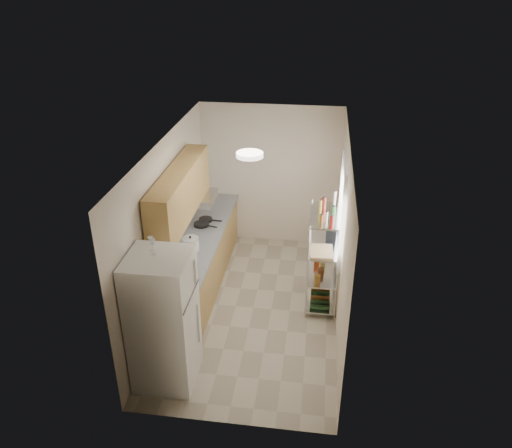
{
  "coord_description": "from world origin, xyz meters",
  "views": [
    {
      "loc": [
        0.88,
        -6.15,
        4.64
      ],
      "look_at": [
        0.01,
        0.25,
        1.32
      ],
      "focal_mm": 35.0,
      "sensor_mm": 36.0,
      "label": 1
    }
  ],
  "objects": [
    {
      "name": "counter_run",
      "position": [
        -0.92,
        0.44,
        0.45
      ],
      "size": [
        0.63,
        3.51,
        0.9
      ],
      "color": "tan",
      "rests_on": "ground"
    },
    {
      "name": "range_hood",
      "position": [
        -1.0,
        0.9,
        1.39
      ],
      "size": [
        0.5,
        0.6,
        0.12
      ],
      "primitive_type": "cube",
      "color": "#B7BABC",
      "rests_on": "room"
    },
    {
      "name": "cutting_board",
      "position": [
        0.98,
        0.08,
        1.03
      ],
      "size": [
        0.34,
        0.43,
        0.03
      ],
      "primitive_type": "cube",
      "rotation": [
        0.0,
        0.0,
        0.05
      ],
      "color": "tan",
      "rests_on": "bakers_rack"
    },
    {
      "name": "room",
      "position": [
        0.0,
        0.0,
        1.3
      ],
      "size": [
        2.52,
        4.42,
        2.62
      ],
      "color": "#B5AA93",
      "rests_on": "ground"
    },
    {
      "name": "refrigerator",
      "position": [
        -0.87,
        -1.56,
        0.88
      ],
      "size": [
        0.73,
        0.73,
        1.76
      ],
      "primitive_type": "cube",
      "color": "white",
      "rests_on": "ground"
    },
    {
      "name": "frying_pan_small",
      "position": [
        -0.95,
        1.06,
        0.92
      ],
      "size": [
        0.23,
        0.23,
        0.05
      ],
      "primitive_type": "cylinder",
      "rotation": [
        0.0,
        0.0,
        -0.05
      ],
      "color": "black",
      "rests_on": "counter_run"
    },
    {
      "name": "rice_cooker",
      "position": [
        -0.95,
        0.1,
        1.0
      ],
      "size": [
        0.24,
        0.24,
        0.2
      ],
      "primitive_type": "cylinder",
      "color": "silver",
      "rests_on": "counter_run"
    },
    {
      "name": "frying_pan_large",
      "position": [
        -0.98,
        0.88,
        0.92
      ],
      "size": [
        0.31,
        0.31,
        0.04
      ],
      "primitive_type": "cylinder",
      "rotation": [
        0.0,
        0.0,
        -0.27
      ],
      "color": "black",
      "rests_on": "counter_run"
    },
    {
      "name": "bakers_rack",
      "position": [
        1.0,
        0.3,
        1.11
      ],
      "size": [
        0.45,
        0.9,
        1.73
      ],
      "color": "silver",
      "rests_on": "ground"
    },
    {
      "name": "storage_bag",
      "position": [
        0.95,
        0.57,
        0.65
      ],
      "size": [
        0.14,
        0.17,
        0.18
      ],
      "primitive_type": "cube",
      "rotation": [
        0.0,
        0.0,
        -0.23
      ],
      "color": "#B43F16",
      "rests_on": "bakers_rack"
    },
    {
      "name": "upper_cabinets",
      "position": [
        -1.05,
        0.1,
        1.81
      ],
      "size": [
        0.33,
        2.2,
        0.72
      ],
      "primitive_type": "cube",
      "color": "tan",
      "rests_on": "room"
    },
    {
      "name": "espresso_machine",
      "position": [
        1.11,
        0.59,
        1.14
      ],
      "size": [
        0.16,
        0.23,
        0.27
      ],
      "primitive_type": "cube",
      "rotation": [
        0.0,
        0.0,
        -0.03
      ],
      "color": "black",
      "rests_on": "bakers_rack"
    },
    {
      "name": "wine_glass_b",
      "position": [
        -0.92,
        -1.51,
        1.86
      ],
      "size": [
        0.07,
        0.07,
        0.19
      ],
      "primitive_type": null,
      "color": "silver",
      "rests_on": "refrigerator"
    },
    {
      "name": "ceiling_dome",
      "position": [
        0.0,
        -0.3,
        2.57
      ],
      "size": [
        0.34,
        0.34,
        0.05
      ],
      "primitive_type": "cylinder",
      "color": "white",
      "rests_on": "room"
    },
    {
      "name": "window",
      "position": [
        1.23,
        0.35,
        1.55
      ],
      "size": [
        0.06,
        1.0,
        1.46
      ],
      "primitive_type": "cube",
      "color": "white",
      "rests_on": "room"
    },
    {
      "name": "wine_glass_a",
      "position": [
        -0.97,
        -1.43,
        1.85
      ],
      "size": [
        0.06,
        0.06,
        0.18
      ],
      "primitive_type": null,
      "color": "silver",
      "rests_on": "refrigerator"
    }
  ]
}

